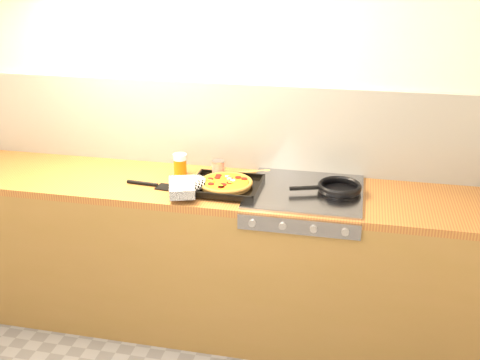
% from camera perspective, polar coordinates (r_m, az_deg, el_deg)
% --- Properties ---
extents(room_shell, '(3.20, 3.20, 3.20)m').
position_cam_1_polar(room_shell, '(3.24, -0.59, 5.43)').
color(room_shell, white).
rests_on(room_shell, ground).
extents(counter_run, '(3.20, 0.62, 0.90)m').
position_cam_1_polar(counter_run, '(3.26, -1.65, -7.89)').
color(counter_run, brown).
rests_on(counter_run, ground).
extents(stovetop, '(0.60, 0.56, 0.02)m').
position_cam_1_polar(stovetop, '(2.99, 6.65, -1.19)').
color(stovetop, '#96969B').
rests_on(stovetop, counter_run).
extents(pizza_on_tray, '(0.49, 0.42, 0.06)m').
position_cam_1_polar(pizza_on_tray, '(2.97, -2.66, -0.44)').
color(pizza_on_tray, black).
rests_on(pizza_on_tray, stovetop).
extents(frying_pan, '(0.40, 0.29, 0.04)m').
position_cam_1_polar(frying_pan, '(2.98, 9.99, -0.80)').
color(frying_pan, black).
rests_on(frying_pan, stovetop).
extents(tomato_can, '(0.08, 0.08, 0.10)m').
position_cam_1_polar(tomato_can, '(3.15, -2.22, 1.09)').
color(tomato_can, '#AE230E').
rests_on(tomato_can, counter_run).
extents(juice_glass, '(0.08, 0.08, 0.13)m').
position_cam_1_polar(juice_glass, '(3.20, -6.11, 1.57)').
color(juice_glass, '#CE640C').
rests_on(juice_glass, counter_run).
extents(wooden_spoon, '(0.28, 0.14, 0.02)m').
position_cam_1_polar(wooden_spoon, '(3.22, 1.13, 0.81)').
color(wooden_spoon, olive).
rests_on(wooden_spoon, counter_run).
extents(black_spatula, '(0.28, 0.09, 0.02)m').
position_cam_1_polar(black_spatula, '(3.09, -8.91, -0.49)').
color(black_spatula, black).
rests_on(black_spatula, counter_run).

